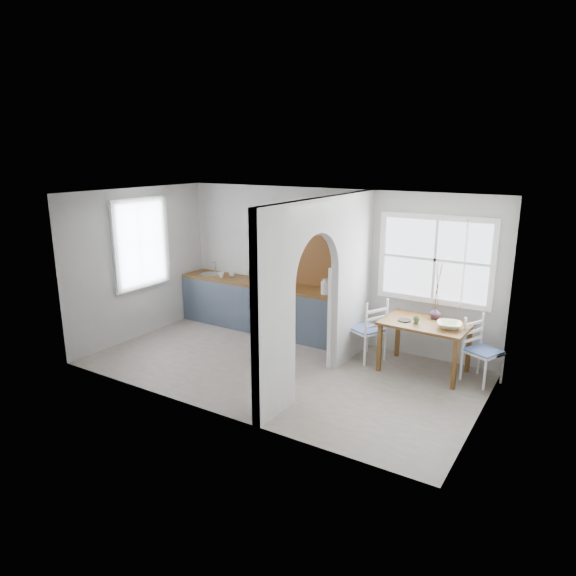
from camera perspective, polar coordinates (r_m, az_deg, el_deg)
The scene contains 26 objects.
floor at distance 7.89m, azimuth -0.94°, elevation -8.86°, with size 5.80×3.20×0.01m, color gray.
ceiling at distance 7.25m, azimuth -1.03°, elevation 10.32°, with size 5.80×3.20×0.01m, color #BCBBB8.
walls at distance 7.46m, azimuth -0.99°, elevation 0.32°, with size 5.81×3.21×2.60m.
partition at distance 7.13m, azimuth 3.99°, elevation 0.85°, with size 0.12×3.20×2.60m.
kitchen_window at distance 9.24m, azimuth -16.17°, elevation 4.77°, with size 0.10×1.16×1.50m, color white, non-canonical shape.
nook_window at distance 8.07m, azimuth 16.02°, elevation 3.03°, with size 1.76×0.10×1.30m, color white, non-canonical shape.
counter at distance 9.36m, azimuth -2.36°, elevation -2.04°, with size 3.50×0.60×0.90m.
sink at distance 9.99m, azimuth -8.65°, elevation 1.47°, with size 0.40×0.40×0.02m, color silver.
backsplash at distance 8.87m, azimuth 3.43°, elevation 2.97°, with size 1.65×0.03×0.90m, color brown.
shelf at distance 8.69m, azimuth 3.23°, elevation 7.12°, with size 1.75×0.20×0.21m.
pendant_lamp at distance 8.25m, azimuth 4.24°, elevation 5.79°, with size 0.26×0.26×0.16m, color white.
utensil_rail at distance 7.90m, azimuth 6.29°, elevation 2.17°, with size 0.02×0.02×0.50m, color silver.
dining_table at distance 7.89m, azimuth 14.88°, elevation -6.36°, with size 1.23×0.82×0.77m, color #583717, non-canonical shape.
chair_left at distance 8.14m, azimuth 8.74°, elevation -4.49°, with size 0.46×0.46×1.01m, color white, non-canonical shape.
chair_right at distance 7.77m, azimuth 20.89°, elevation -6.53°, with size 0.43×0.43×0.94m, color white, non-canonical shape.
kettle at distance 8.49m, azimuth 4.21°, elevation 0.16°, with size 0.21×0.17×0.25m, color silver, non-canonical shape.
mug_a at distance 9.69m, azimuth -7.41°, elevation 1.45°, with size 0.11×0.11×0.10m, color silver.
mug_b at distance 9.74m, azimuth -6.23°, elevation 1.53°, with size 0.11×0.11×0.09m, color silver.
knife_block at distance 9.41m, azimuth -3.26°, elevation 1.59°, with size 0.11×0.15×0.24m, color black.
jar at distance 9.23m, azimuth -1.04°, elevation 1.07°, with size 0.09×0.09×0.15m, color gray.
towel_magenta at distance 8.31m, azimuth 6.10°, elevation -5.64°, with size 0.02×0.03×0.49m, color #C51255.
towel_orange at distance 8.28m, azimuth 5.93°, elevation -5.91°, with size 0.02×0.03×0.56m, color orange.
bowl at distance 7.60m, azimuth 17.49°, elevation -3.96°, with size 0.34×0.34×0.08m, color white.
table_cup at distance 7.68m, azimuth 14.06°, elevation -3.49°, with size 0.10×0.10×0.09m, color #4B7749.
plate at distance 7.76m, azimuth 12.79°, elevation -3.52°, with size 0.19×0.19×0.02m, color black.
vase at distance 7.95m, azimuth 16.06°, elevation -2.69°, with size 0.16×0.16×0.17m, color #452E4A.
Camera 1 is at (3.93, -6.06, 3.17)m, focal length 32.00 mm.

